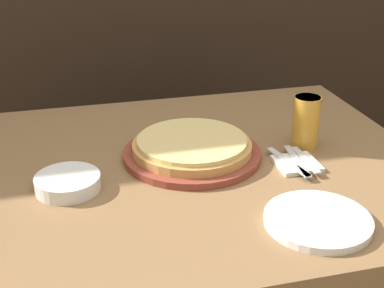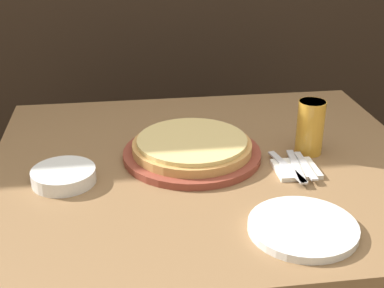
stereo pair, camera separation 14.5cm
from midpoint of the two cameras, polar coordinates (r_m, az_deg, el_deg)
The scene contains 9 objects.
dining_table at distance 1.64m, azimuth 4.28°, elevation -13.81°, with size 1.17×1.03×0.75m.
pizza_on_board at distance 1.46m, azimuth 2.85°, elevation -0.59°, with size 0.38×0.38×0.06m.
beer_glass at distance 1.51m, azimuth 15.22°, elevation 1.90°, with size 0.07×0.07×0.15m.
dinner_plate at distance 1.19m, azimuth 15.22°, elevation -8.71°, with size 0.24×0.24×0.02m.
side_bowl at distance 1.35m, azimuth -10.58°, elevation -3.45°, with size 0.16×0.16×0.04m.
napkin_stack at distance 1.43m, azimuth 13.90°, elevation -2.68°, with size 0.11×0.11×0.01m.
fork at distance 1.42m, azimuth 13.00°, elevation -2.45°, with size 0.05×0.19×0.00m.
dinner_knife at distance 1.43m, azimuth 13.94°, elevation -2.38°, with size 0.04×0.19×0.00m.
spoon at distance 1.44m, azimuth 14.87°, elevation -2.31°, with size 0.02×0.16×0.00m.
Camera 2 is at (-0.22, -1.26, 1.40)m, focal length 50.00 mm.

